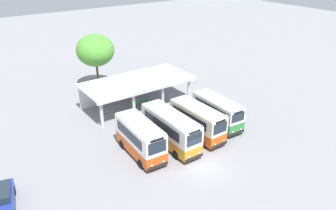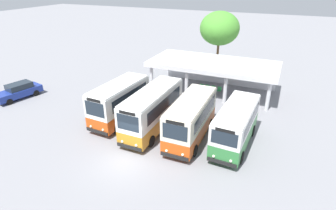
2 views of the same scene
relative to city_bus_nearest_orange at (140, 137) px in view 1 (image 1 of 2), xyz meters
name	(u,v)px [view 1 (image 1 of 2)]	position (x,y,z in m)	size (l,w,h in m)	color
ground_plane	(203,167)	(3.66, -5.11, -1.92)	(180.00, 180.00, 0.00)	gray
city_bus_nearest_orange	(140,137)	(0.00, 0.00, 0.00)	(2.62, 6.65, 3.50)	black
city_bus_second_in_row	(171,128)	(3.39, -0.27, 0.02)	(2.36, 7.75, 3.54)	black
city_bus_middle_cream	(197,120)	(6.78, -0.39, -0.05)	(2.37, 6.97, 3.40)	black
city_bus_fourth_amber	(217,111)	(10.17, 0.14, -0.14)	(2.53, 6.76, 3.22)	black
parked_car_flank	(1,199)	(-12.64, -0.15, -1.09)	(2.72, 4.87, 1.62)	black
terminal_canopy	(134,84)	(5.63, 10.74, 0.77)	(13.77, 6.46, 3.40)	silver
waiting_chair_end_by_column	(133,104)	(4.62, 9.49, -1.40)	(0.44, 0.44, 0.86)	slate
waiting_chair_second_from_end	(138,103)	(5.30, 9.51, -1.40)	(0.44, 0.44, 0.86)	slate
waiting_chair_middle_seat	(142,102)	(5.98, 9.51, -1.40)	(0.44, 0.44, 0.86)	slate
waiting_chair_fourth_seat	(147,101)	(6.66, 9.50, -1.40)	(0.44, 0.44, 0.86)	slate
roadside_tree_behind_canopy	(95,50)	(4.03, 18.51, 3.61)	(5.25, 5.25, 7.77)	brown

